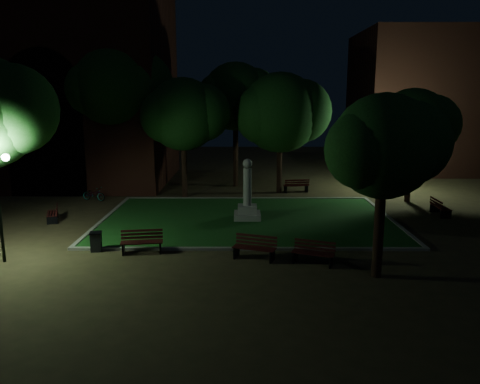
% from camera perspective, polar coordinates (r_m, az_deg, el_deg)
% --- Properties ---
extents(ground, '(80.00, 80.00, 0.00)m').
position_cam_1_polar(ground, '(23.06, 0.95, -4.66)').
color(ground, '#3D321E').
extents(lawn, '(15.00, 10.00, 0.08)m').
position_cam_1_polar(lawn, '(24.97, 0.89, -3.31)').
color(lawn, '#174616').
rests_on(lawn, ground).
extents(lawn_kerb, '(15.40, 10.40, 0.12)m').
position_cam_1_polar(lawn_kerb, '(24.97, 0.89, -3.26)').
color(lawn_kerb, slate).
rests_on(lawn_kerb, ground).
extents(monument, '(1.40, 1.40, 3.20)m').
position_cam_1_polar(monument, '(24.76, 0.90, -1.25)').
color(monument, gray).
rests_on(monument, lawn).
extents(building_main, '(20.00, 12.00, 15.00)m').
position_cam_1_polar(building_main, '(39.19, -23.69, 11.93)').
color(building_main, '#4B2118').
rests_on(building_main, ground).
extents(building_far, '(16.00, 10.00, 12.00)m').
position_cam_1_polar(building_far, '(45.94, 24.11, 9.95)').
color(building_far, '#4B2118').
rests_on(building_far, ground).
extents(tree_north_wl, '(5.65, 4.61, 7.67)m').
position_cam_1_polar(tree_north_wl, '(30.04, -6.77, 9.38)').
color(tree_north_wl, black).
rests_on(tree_north_wl, ground).
extents(tree_north_er, '(6.53, 5.33, 8.08)m').
position_cam_1_polar(tree_north_er, '(31.57, 5.15, 9.60)').
color(tree_north_er, black).
rests_on(tree_north_er, ground).
extents(tree_ne, '(5.63, 4.60, 6.99)m').
position_cam_1_polar(tree_ne, '(30.56, 20.45, 7.52)').
color(tree_ne, black).
rests_on(tree_ne, ground).
extents(tree_se, '(4.50, 3.67, 6.59)m').
position_cam_1_polar(tree_se, '(16.92, 17.41, 5.32)').
color(tree_se, black).
rests_on(tree_se, ground).
extents(tree_nw, '(7.28, 5.95, 10.02)m').
position_cam_1_polar(tree_nw, '(32.98, -14.69, 12.19)').
color(tree_nw, black).
rests_on(tree_nw, ground).
extents(tree_far_north, '(5.91, 4.82, 8.89)m').
position_cam_1_polar(tree_far_north, '(33.87, -0.36, 11.56)').
color(tree_far_north, black).
rests_on(tree_far_north, ground).
extents(lamppost_nw, '(1.18, 0.28, 3.99)m').
position_cam_1_polar(lamppost_nw, '(34.30, -16.57, 5.00)').
color(lamppost_nw, black).
rests_on(lamppost_nw, ground).
extents(lamppost_ne, '(1.18, 0.28, 4.35)m').
position_cam_1_polar(lamppost_ne, '(33.92, 18.12, 5.21)').
color(lamppost_ne, black).
rests_on(lamppost_ne, ground).
extents(bench_near_left, '(1.83, 1.13, 0.95)m').
position_cam_1_polar(bench_near_left, '(18.94, 1.81, -6.86)').
color(bench_near_left, black).
rests_on(bench_near_left, ground).
extents(bench_near_right, '(1.73, 1.13, 0.90)m').
position_cam_1_polar(bench_near_right, '(18.63, 8.94, -7.39)').
color(bench_near_right, black).
rests_on(bench_near_right, ground).
extents(bench_west_near, '(1.80, 0.85, 0.95)m').
position_cam_1_polar(bench_west_near, '(20.09, -11.87, -6.03)').
color(bench_west_near, black).
rests_on(bench_west_near, ground).
extents(bench_left_side, '(1.02, 1.62, 0.84)m').
position_cam_1_polar(bench_left_side, '(26.53, -21.78, -2.46)').
color(bench_left_side, black).
rests_on(bench_left_side, ground).
extents(bench_right_side, '(0.61, 1.68, 0.92)m').
position_cam_1_polar(bench_right_side, '(28.05, 23.15, -1.77)').
color(bench_right_side, black).
rests_on(bench_right_side, ground).
extents(bench_far_side, '(1.79, 0.87, 0.94)m').
position_cam_1_polar(bench_far_side, '(32.30, 6.88, 0.72)').
color(bench_far_side, black).
rests_on(bench_far_side, ground).
extents(trash_bin, '(0.55, 0.55, 0.83)m').
position_cam_1_polar(trash_bin, '(20.78, -17.14, -5.79)').
color(trash_bin, black).
rests_on(trash_bin, ground).
extents(bicycle, '(1.73, 1.09, 0.86)m').
position_cam_1_polar(bicycle, '(30.92, -17.41, -0.22)').
color(bicycle, black).
rests_on(bicycle, ground).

